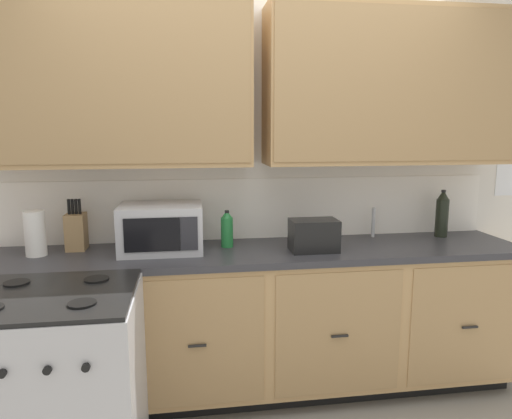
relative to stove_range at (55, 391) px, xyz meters
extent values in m
cube|color=white|center=(1.06, 0.96, 0.82)|extent=(4.42, 0.05, 2.58)
cube|color=white|center=(1.06, 0.93, 0.67)|extent=(3.22, 0.01, 0.40)
cube|color=tan|center=(0.23, 0.76, 1.44)|extent=(1.56, 0.34, 0.95)
cube|color=#A58052|center=(0.23, 0.59, 1.44)|extent=(1.53, 0.01, 0.89)
cube|color=tan|center=(1.89, 0.76, 1.44)|extent=(1.56, 0.34, 0.95)
cube|color=#A58052|center=(1.89, 0.59, 1.44)|extent=(1.53, 0.01, 0.89)
cube|color=black|center=(1.06, 0.66, -0.42)|extent=(3.16, 0.48, 0.10)
cube|color=tan|center=(1.06, 0.63, 0.03)|extent=(3.22, 0.60, 0.80)
cube|color=#A88354|center=(-0.15, 0.33, 0.03)|extent=(0.74, 0.01, 0.73)
cube|color=black|center=(-0.15, 0.31, 0.02)|extent=(0.10, 0.01, 0.01)
cube|color=#A88354|center=(0.66, 0.33, 0.03)|extent=(0.74, 0.01, 0.73)
cube|color=black|center=(0.66, 0.31, 0.02)|extent=(0.10, 0.01, 0.01)
cube|color=#A88354|center=(1.46, 0.33, 0.03)|extent=(0.74, 0.01, 0.73)
cube|color=black|center=(1.46, 0.31, 0.02)|extent=(0.10, 0.01, 0.01)
cube|color=#A88354|center=(2.27, 0.33, 0.03)|extent=(0.74, 0.01, 0.73)
cube|color=black|center=(2.27, 0.31, 0.02)|extent=(0.10, 0.01, 0.01)
cube|color=#333338|center=(1.06, 0.63, 0.45)|extent=(3.25, 0.63, 0.04)
cube|color=#A8AAAF|center=(1.86, 0.66, 0.45)|extent=(0.56, 0.38, 0.02)
cube|color=#B7B7BC|center=(0.00, 0.00, -0.01)|extent=(0.76, 0.66, 0.92)
cube|color=black|center=(0.00, 0.00, 0.46)|extent=(0.74, 0.65, 0.02)
cylinder|color=black|center=(0.18, -0.16, 0.47)|extent=(0.12, 0.12, 0.01)
cylinder|color=black|center=(-0.18, 0.16, 0.47)|extent=(0.12, 0.12, 0.01)
cylinder|color=black|center=(0.18, 0.16, 0.47)|extent=(0.12, 0.12, 0.01)
cylinder|color=black|center=(-0.08, -0.34, 0.28)|extent=(0.03, 0.02, 0.03)
cylinder|color=black|center=(0.08, -0.34, 0.28)|extent=(0.03, 0.02, 0.03)
cylinder|color=black|center=(0.22, -0.34, 0.28)|extent=(0.03, 0.02, 0.03)
cube|color=#B7B7BC|center=(0.46, 0.68, 0.61)|extent=(0.48, 0.36, 0.28)
cube|color=black|center=(0.42, 0.50, 0.61)|extent=(0.31, 0.01, 0.19)
cube|color=#28282D|center=(0.63, 0.50, 0.61)|extent=(0.10, 0.01, 0.19)
cube|color=black|center=(1.36, 0.54, 0.56)|extent=(0.28, 0.18, 0.19)
cube|color=black|center=(1.31, 0.54, 0.65)|extent=(0.02, 0.13, 0.01)
cube|color=black|center=(1.41, 0.54, 0.65)|extent=(0.02, 0.13, 0.01)
cube|color=#9C794E|center=(-0.04, 0.79, 0.58)|extent=(0.11, 0.14, 0.22)
cylinder|color=black|center=(-0.07, 0.78, 0.73)|extent=(0.02, 0.02, 0.09)
cylinder|color=black|center=(-0.05, 0.78, 0.73)|extent=(0.02, 0.02, 0.09)
cylinder|color=black|center=(-0.03, 0.78, 0.73)|extent=(0.02, 0.02, 0.09)
cylinder|color=black|center=(-0.01, 0.78, 0.73)|extent=(0.02, 0.02, 0.09)
cylinder|color=#B2B5BA|center=(1.86, 0.84, 0.57)|extent=(0.02, 0.02, 0.20)
cylinder|color=white|center=(-0.24, 0.68, 0.60)|extent=(0.12, 0.12, 0.26)
cylinder|color=black|center=(2.32, 0.78, 0.60)|extent=(0.08, 0.08, 0.25)
cone|color=black|center=(2.32, 0.78, 0.75)|extent=(0.08, 0.08, 0.06)
cylinder|color=black|center=(2.32, 0.78, 0.78)|extent=(0.03, 0.03, 0.02)
cylinder|color=#237A38|center=(0.86, 0.72, 0.56)|extent=(0.07, 0.07, 0.18)
cone|color=#237A38|center=(0.86, 0.72, 0.67)|extent=(0.07, 0.07, 0.05)
cylinder|color=black|center=(0.86, 0.72, 0.69)|extent=(0.03, 0.03, 0.02)
camera|label=1|loc=(0.62, -2.06, 1.18)|focal=32.53mm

